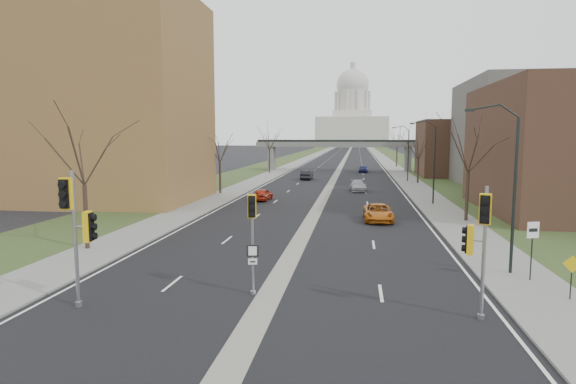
% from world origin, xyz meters
% --- Properties ---
extents(ground, '(700.00, 700.00, 0.00)m').
position_xyz_m(ground, '(0.00, 0.00, 0.00)').
color(ground, black).
rests_on(ground, ground).
extents(road_surface, '(20.00, 600.00, 0.01)m').
position_xyz_m(road_surface, '(0.00, 150.00, 0.01)').
color(road_surface, black).
rests_on(road_surface, ground).
extents(median_strip, '(1.20, 600.00, 0.02)m').
position_xyz_m(median_strip, '(0.00, 150.00, 0.00)').
color(median_strip, gray).
rests_on(median_strip, ground).
extents(sidewalk_right, '(4.00, 600.00, 0.12)m').
position_xyz_m(sidewalk_right, '(12.00, 150.00, 0.06)').
color(sidewalk_right, gray).
rests_on(sidewalk_right, ground).
extents(sidewalk_left, '(4.00, 600.00, 0.12)m').
position_xyz_m(sidewalk_left, '(-12.00, 150.00, 0.06)').
color(sidewalk_left, gray).
rests_on(sidewalk_left, ground).
extents(grass_verge_right, '(8.00, 600.00, 0.10)m').
position_xyz_m(grass_verge_right, '(18.00, 150.00, 0.05)').
color(grass_verge_right, '#273C1B').
rests_on(grass_verge_right, ground).
extents(grass_verge_left, '(8.00, 600.00, 0.10)m').
position_xyz_m(grass_verge_left, '(-18.00, 150.00, 0.05)').
color(grass_verge_left, '#273C1B').
rests_on(grass_verge_left, ground).
extents(apartment_building, '(25.00, 16.00, 22.00)m').
position_xyz_m(apartment_building, '(-26.00, 30.00, 11.00)').
color(apartment_building, brown).
rests_on(apartment_building, ground).
extents(commercial_block_mid, '(18.00, 22.00, 15.00)m').
position_xyz_m(commercial_block_mid, '(28.00, 52.00, 7.50)').
color(commercial_block_mid, '#5E5C55').
rests_on(commercial_block_mid, ground).
extents(commercial_block_far, '(14.00, 14.00, 10.00)m').
position_xyz_m(commercial_block_far, '(22.00, 70.00, 5.00)').
color(commercial_block_far, '#4B3323').
rests_on(commercial_block_far, ground).
extents(pedestrian_bridge, '(34.00, 3.00, 6.45)m').
position_xyz_m(pedestrian_bridge, '(0.00, 80.00, 4.84)').
color(pedestrian_bridge, slate).
rests_on(pedestrian_bridge, ground).
extents(capitol, '(48.00, 42.00, 55.75)m').
position_xyz_m(capitol, '(0.00, 320.00, 18.60)').
color(capitol, silver).
rests_on(capitol, ground).
extents(streetlight_near, '(2.61, 0.20, 8.70)m').
position_xyz_m(streetlight_near, '(10.99, 6.00, 6.95)').
color(streetlight_near, black).
rests_on(streetlight_near, sidewalk_right).
extents(streetlight_mid, '(2.61, 0.20, 8.70)m').
position_xyz_m(streetlight_mid, '(10.99, 32.00, 6.95)').
color(streetlight_mid, black).
rests_on(streetlight_mid, sidewalk_right).
extents(streetlight_far, '(2.61, 0.20, 8.70)m').
position_xyz_m(streetlight_far, '(10.99, 58.00, 6.95)').
color(streetlight_far, black).
rests_on(streetlight_far, sidewalk_right).
extents(tree_left_a, '(7.20, 7.20, 9.40)m').
position_xyz_m(tree_left_a, '(-13.00, 8.00, 6.64)').
color(tree_left_a, '#382B21').
rests_on(tree_left_a, sidewalk_left).
extents(tree_left_b, '(6.75, 6.75, 8.81)m').
position_xyz_m(tree_left_b, '(-13.00, 38.00, 6.23)').
color(tree_left_b, '#382B21').
rests_on(tree_left_b, sidewalk_left).
extents(tree_left_c, '(7.65, 7.65, 9.99)m').
position_xyz_m(tree_left_c, '(-13.00, 72.00, 7.04)').
color(tree_left_c, '#382B21').
rests_on(tree_left_c, sidewalk_left).
extents(tree_right_a, '(7.20, 7.20, 9.40)m').
position_xyz_m(tree_right_a, '(13.00, 22.00, 6.64)').
color(tree_right_a, '#382B21').
rests_on(tree_right_a, sidewalk_right).
extents(tree_right_b, '(6.30, 6.30, 8.22)m').
position_xyz_m(tree_right_b, '(13.00, 55.00, 5.82)').
color(tree_right_b, '#382B21').
rests_on(tree_right_b, sidewalk_right).
extents(tree_right_c, '(7.65, 7.65, 9.99)m').
position_xyz_m(tree_right_c, '(13.00, 95.00, 7.04)').
color(tree_right_c, '#382B21').
rests_on(tree_right_c, sidewalk_right).
extents(signal_pole_left, '(1.00, 1.09, 5.77)m').
position_xyz_m(signal_pole_left, '(-7.50, -1.74, 3.78)').
color(signal_pole_left, gray).
rests_on(signal_pole_left, ground).
extents(signal_pole_median, '(0.56, 0.78, 4.67)m').
position_xyz_m(signal_pole_median, '(-0.72, 0.76, 3.25)').
color(signal_pole_median, gray).
rests_on(signal_pole_median, ground).
extents(signal_pole_right, '(0.88, 1.16, 5.27)m').
position_xyz_m(signal_pole_right, '(8.50, -0.73, 3.45)').
color(signal_pole_right, gray).
rests_on(signal_pole_right, ground).
extents(speed_limit_sign, '(0.61, 0.21, 2.91)m').
position_xyz_m(speed_limit_sign, '(12.37, 4.80, 2.12)').
color(speed_limit_sign, black).
rests_on(speed_limit_sign, sidewalk_right).
extents(warning_sign, '(0.75, 0.20, 1.96)m').
position_xyz_m(warning_sign, '(13.08, 2.01, 1.39)').
color(warning_sign, black).
rests_on(warning_sign, sidewalk_right).
extents(car_left_near, '(1.87, 4.10, 1.36)m').
position_xyz_m(car_left_near, '(-6.58, 32.82, 0.68)').
color(car_left_near, '#A52812').
rests_on(car_left_near, ground).
extents(car_left_far, '(1.80, 4.76, 1.55)m').
position_xyz_m(car_left_far, '(-4.39, 59.51, 0.78)').
color(car_left_far, black).
rests_on(car_left_far, ground).
extents(car_right_near, '(2.51, 5.23, 1.44)m').
position_xyz_m(car_right_near, '(5.68, 21.35, 0.72)').
color(car_right_near, '#B65F13').
rests_on(car_right_near, ground).
extents(car_right_mid, '(2.29, 4.84, 1.36)m').
position_xyz_m(car_right_mid, '(4.01, 43.61, 0.68)').
color(car_right_mid, '#9D9DA4').
rests_on(car_right_mid, ground).
extents(car_right_far, '(2.07, 4.43, 1.47)m').
position_xyz_m(car_right_far, '(5.09, 76.69, 0.73)').
color(car_right_far, navy).
rests_on(car_right_far, ground).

